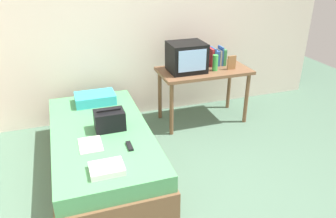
{
  "coord_description": "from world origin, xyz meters",
  "views": [
    {
      "loc": [
        -1.1,
        -2.22,
        2.1
      ],
      "look_at": [
        -0.04,
        0.93,
        0.5
      ],
      "focal_mm": 35.5,
      "sensor_mm": 36.0,
      "label": 1
    }
  ],
  "objects_px": {
    "desk": "(204,76)",
    "book_row": "(217,57)",
    "magazine": "(90,145)",
    "bed": "(102,149)",
    "folded_towel": "(107,169)",
    "picture_frame": "(232,63)",
    "remote_dark": "(130,146)",
    "pillow": "(95,98)",
    "water_bottle": "(215,63)",
    "tv": "(187,57)",
    "handbag": "(110,120)"
  },
  "relations": [
    {
      "from": "picture_frame",
      "to": "remote_dark",
      "type": "distance_m",
      "value": 1.86
    },
    {
      "from": "pillow",
      "to": "picture_frame",
      "type": "bearing_deg",
      "value": -4.41
    },
    {
      "from": "picture_frame",
      "to": "remote_dark",
      "type": "height_order",
      "value": "picture_frame"
    },
    {
      "from": "pillow",
      "to": "folded_towel",
      "type": "xyz_separation_m",
      "value": [
        -0.09,
        -1.41,
        -0.03
      ]
    },
    {
      "from": "pillow",
      "to": "handbag",
      "type": "xyz_separation_m",
      "value": [
        0.06,
        -0.7,
        0.04
      ]
    },
    {
      "from": "book_row",
      "to": "handbag",
      "type": "bearing_deg",
      "value": -153.33
    },
    {
      "from": "water_bottle",
      "to": "pillow",
      "type": "distance_m",
      "value": 1.54
    },
    {
      "from": "picture_frame",
      "to": "pillow",
      "type": "relative_size",
      "value": 0.38
    },
    {
      "from": "remote_dark",
      "to": "tv",
      "type": "bearing_deg",
      "value": 47.86
    },
    {
      "from": "tv",
      "to": "handbag",
      "type": "xyz_separation_m",
      "value": [
        -1.09,
        -0.68,
        -0.36
      ]
    },
    {
      "from": "water_bottle",
      "to": "picture_frame",
      "type": "height_order",
      "value": "water_bottle"
    },
    {
      "from": "bed",
      "to": "remote_dark",
      "type": "distance_m",
      "value": 0.52
    },
    {
      "from": "book_row",
      "to": "folded_towel",
      "type": "bearing_deg",
      "value": -138.78
    },
    {
      "from": "book_row",
      "to": "picture_frame",
      "type": "distance_m",
      "value": 0.24
    },
    {
      "from": "magazine",
      "to": "bed",
      "type": "bearing_deg",
      "value": 63.46
    },
    {
      "from": "handbag",
      "to": "desk",
      "type": "bearing_deg",
      "value": 26.92
    },
    {
      "from": "handbag",
      "to": "magazine",
      "type": "distance_m",
      "value": 0.35
    },
    {
      "from": "pillow",
      "to": "handbag",
      "type": "relative_size",
      "value": 1.55
    },
    {
      "from": "tv",
      "to": "water_bottle",
      "type": "relative_size",
      "value": 2.19
    },
    {
      "from": "picture_frame",
      "to": "desk",
      "type": "bearing_deg",
      "value": 160.7
    },
    {
      "from": "tv",
      "to": "pillow",
      "type": "bearing_deg",
      "value": 179.33
    },
    {
      "from": "water_bottle",
      "to": "remote_dark",
      "type": "xyz_separation_m",
      "value": [
        -1.33,
        -0.99,
        -0.37
      ]
    },
    {
      "from": "book_row",
      "to": "magazine",
      "type": "xyz_separation_m",
      "value": [
        -1.79,
        -1.04,
        -0.38
      ]
    },
    {
      "from": "tv",
      "to": "handbag",
      "type": "bearing_deg",
      "value": -148.03
    },
    {
      "from": "bed",
      "to": "remote_dark",
      "type": "xyz_separation_m",
      "value": [
        0.21,
        -0.41,
        0.24
      ]
    },
    {
      "from": "bed",
      "to": "desk",
      "type": "relative_size",
      "value": 1.72
    },
    {
      "from": "folded_towel",
      "to": "handbag",
      "type": "bearing_deg",
      "value": 78.26
    },
    {
      "from": "desk",
      "to": "magazine",
      "type": "bearing_deg",
      "value": -149.3
    },
    {
      "from": "tv",
      "to": "folded_towel",
      "type": "height_order",
      "value": "tv"
    },
    {
      "from": "book_row",
      "to": "folded_towel",
      "type": "height_order",
      "value": "book_row"
    },
    {
      "from": "bed",
      "to": "water_bottle",
      "type": "distance_m",
      "value": 1.76
    },
    {
      "from": "desk",
      "to": "folded_towel",
      "type": "distance_m",
      "value": 2.04
    },
    {
      "from": "water_bottle",
      "to": "folded_towel",
      "type": "height_order",
      "value": "water_bottle"
    },
    {
      "from": "tv",
      "to": "folded_towel",
      "type": "xyz_separation_m",
      "value": [
        -1.24,
        -1.4,
        -0.43
      ]
    },
    {
      "from": "tv",
      "to": "picture_frame",
      "type": "xyz_separation_m",
      "value": [
        0.57,
        -0.12,
        -0.09
      ]
    },
    {
      "from": "desk",
      "to": "handbag",
      "type": "height_order",
      "value": "desk"
    },
    {
      "from": "folded_towel",
      "to": "pillow",
      "type": "bearing_deg",
      "value": 86.34
    },
    {
      "from": "pillow",
      "to": "folded_towel",
      "type": "height_order",
      "value": "pillow"
    },
    {
      "from": "water_bottle",
      "to": "magazine",
      "type": "bearing_deg",
      "value": -153.31
    },
    {
      "from": "bed",
      "to": "remote_dark",
      "type": "height_order",
      "value": "remote_dark"
    },
    {
      "from": "desk",
      "to": "handbag",
      "type": "relative_size",
      "value": 3.87
    },
    {
      "from": "desk",
      "to": "picture_frame",
      "type": "relative_size",
      "value": 6.56
    },
    {
      "from": "desk",
      "to": "book_row",
      "type": "xyz_separation_m",
      "value": [
        0.23,
        0.11,
        0.2
      ]
    },
    {
      "from": "tv",
      "to": "folded_towel",
      "type": "relative_size",
      "value": 1.57
    },
    {
      "from": "tv",
      "to": "magazine",
      "type": "bearing_deg",
      "value": -144.78
    },
    {
      "from": "handbag",
      "to": "bed",
      "type": "bearing_deg",
      "value": 175.63
    },
    {
      "from": "remote_dark",
      "to": "picture_frame",
      "type": "bearing_deg",
      "value": 31.96
    },
    {
      "from": "water_bottle",
      "to": "handbag",
      "type": "distance_m",
      "value": 1.59
    },
    {
      "from": "bed",
      "to": "desk",
      "type": "bearing_deg",
      "value": 25.03
    },
    {
      "from": "handbag",
      "to": "picture_frame",
      "type": "bearing_deg",
      "value": 18.74
    }
  ]
}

